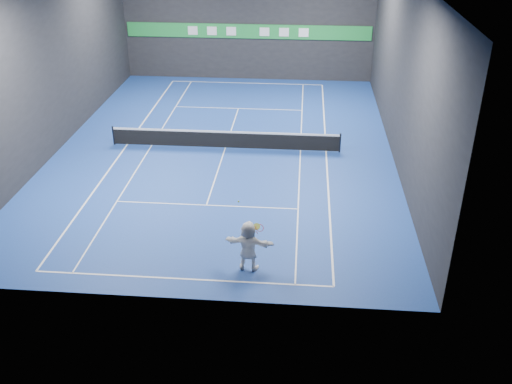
# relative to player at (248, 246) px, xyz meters

# --- Properties ---
(ground) EXTENTS (26.00, 26.00, 0.00)m
(ground) POSITION_rel_player_xyz_m (-2.35, 11.03, -1.00)
(ground) COLOR navy
(ground) RESTS_ON ground
(wall_back) EXTENTS (18.00, 0.10, 9.00)m
(wall_back) POSITION_rel_player_xyz_m (-2.35, 24.03, 3.50)
(wall_back) COLOR black
(wall_back) RESTS_ON ground
(wall_front) EXTENTS (18.00, 0.10, 9.00)m
(wall_front) POSITION_rel_player_xyz_m (-2.35, -1.97, 3.50)
(wall_front) COLOR black
(wall_front) RESTS_ON ground
(wall_left) EXTENTS (0.10, 26.00, 9.00)m
(wall_left) POSITION_rel_player_xyz_m (-11.35, 11.03, 3.50)
(wall_left) COLOR black
(wall_left) RESTS_ON ground
(wall_right) EXTENTS (0.10, 26.00, 9.00)m
(wall_right) POSITION_rel_player_xyz_m (6.65, 11.03, 3.50)
(wall_right) COLOR black
(wall_right) RESTS_ON ground
(baseline_near) EXTENTS (10.98, 0.08, 0.01)m
(baseline_near) POSITION_rel_player_xyz_m (-2.35, -0.86, -0.99)
(baseline_near) COLOR white
(baseline_near) RESTS_ON ground
(baseline_far) EXTENTS (10.98, 0.08, 0.01)m
(baseline_far) POSITION_rel_player_xyz_m (-2.35, 22.92, -0.99)
(baseline_far) COLOR white
(baseline_far) RESTS_ON ground
(sideline_doubles_left) EXTENTS (0.08, 23.78, 0.01)m
(sideline_doubles_left) POSITION_rel_player_xyz_m (-7.84, 11.03, -0.99)
(sideline_doubles_left) COLOR white
(sideline_doubles_left) RESTS_ON ground
(sideline_doubles_right) EXTENTS (0.08, 23.78, 0.01)m
(sideline_doubles_right) POSITION_rel_player_xyz_m (3.14, 11.03, -0.99)
(sideline_doubles_right) COLOR white
(sideline_doubles_right) RESTS_ON ground
(sideline_singles_left) EXTENTS (0.06, 23.78, 0.01)m
(sideline_singles_left) POSITION_rel_player_xyz_m (-6.46, 11.03, -0.99)
(sideline_singles_left) COLOR white
(sideline_singles_left) RESTS_ON ground
(sideline_singles_right) EXTENTS (0.06, 23.78, 0.01)m
(sideline_singles_right) POSITION_rel_player_xyz_m (1.76, 11.03, -0.99)
(sideline_singles_right) COLOR white
(sideline_singles_right) RESTS_ON ground
(service_line_near) EXTENTS (8.23, 0.06, 0.01)m
(service_line_near) POSITION_rel_player_xyz_m (-2.35, 4.63, -0.99)
(service_line_near) COLOR white
(service_line_near) RESTS_ON ground
(service_line_far) EXTENTS (8.23, 0.06, 0.01)m
(service_line_far) POSITION_rel_player_xyz_m (-2.35, 17.43, -0.99)
(service_line_far) COLOR white
(service_line_far) RESTS_ON ground
(center_service_line) EXTENTS (0.06, 12.80, 0.01)m
(center_service_line) POSITION_rel_player_xyz_m (-2.35, 11.03, -0.99)
(center_service_line) COLOR white
(center_service_line) RESTS_ON ground
(player) EXTENTS (1.90, 0.81, 1.99)m
(player) POSITION_rel_player_xyz_m (0.00, 0.00, 0.00)
(player) COLOR white
(player) RESTS_ON ground
(tennis_ball) EXTENTS (0.06, 0.06, 0.06)m
(tennis_ball) POSITION_rel_player_xyz_m (-0.35, 0.13, 1.77)
(tennis_ball) COLOR #CBF829
(tennis_ball) RESTS_ON player
(tennis_net) EXTENTS (12.50, 0.10, 1.07)m
(tennis_net) POSITION_rel_player_xyz_m (-2.35, 11.03, -0.46)
(tennis_net) COLOR black
(tennis_net) RESTS_ON ground
(sponsor_banner) EXTENTS (17.64, 0.11, 1.00)m
(sponsor_banner) POSITION_rel_player_xyz_m (-2.35, 23.96, 2.50)
(sponsor_banner) COLOR green
(sponsor_banner) RESTS_ON wall_back
(tennis_racket) EXTENTS (0.51, 0.39, 0.72)m
(tennis_racket) POSITION_rel_player_xyz_m (0.37, 0.05, 0.71)
(tennis_racket) COLOR red
(tennis_racket) RESTS_ON player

